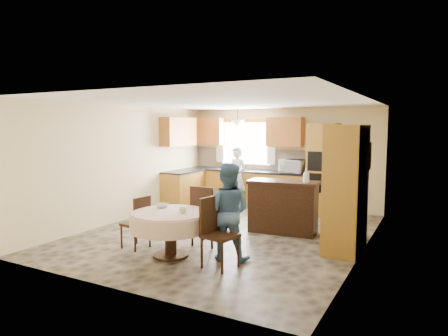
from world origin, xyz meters
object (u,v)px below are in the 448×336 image
sideboard (283,208)px  chair_back (205,213)px  oven_tower (323,168)px  person_sink (237,177)px  chair_left (138,220)px  dining_table (170,222)px  chair_right (216,229)px  cupboard (346,188)px  person_dining (227,212)px

sideboard → chair_back: chair_back is taller
oven_tower → person_sink: (-2.06, -0.39, -0.29)m
sideboard → chair_left: 2.76m
chair_back → dining_table: bearing=75.2°
oven_tower → chair_back: (-1.10, -3.56, -0.49)m
dining_table → chair_right: bearing=-3.3°
oven_tower → sideboard: size_ratio=1.59×
dining_table → chair_right: size_ratio=1.23×
cupboard → dining_table: (-2.35, -1.64, -0.48)m
oven_tower → person_sink: 2.12m
oven_tower → cupboard: 2.88m
dining_table → person_sink: (-0.78, 3.93, 0.21)m
sideboard → dining_table: size_ratio=1.05×
sideboard → chair_right: chair_right is taller
dining_table → person_dining: person_dining is taller
oven_tower → chair_left: bearing=-115.2°
chair_right → person_dining: size_ratio=0.68×
person_dining → chair_left: bearing=-4.1°
cupboard → dining_table: bearing=-145.0°
chair_left → chair_right: bearing=92.2°
oven_tower → sideboard: 2.22m
dining_table → person_sink: size_ratio=0.82×
oven_tower → cupboard: size_ratio=1.02×
oven_tower → sideboard: bearing=-95.6°
cupboard → person_dining: cupboard is taller
oven_tower → cupboard: oven_tower is taller
chair_back → chair_right: 1.04m
sideboard → dining_table: sideboard is taller
cupboard → person_sink: bearing=143.9°
cupboard → person_sink: cupboard is taller
dining_table → person_sink: person_sink is taller
sideboard → person_sink: size_ratio=0.86×
sideboard → chair_back: bearing=-126.7°
cupboard → chair_left: bearing=-153.0°
chair_left → sideboard: bearing=146.6°
oven_tower → chair_back: bearing=-107.1°
chair_back → cupboard: bearing=-159.1°
chair_back → chair_right: chair_back is taller
sideboard → chair_right: size_ratio=1.30×
dining_table → person_dining: size_ratio=0.84×
chair_right → person_dining: (0.00, 0.36, 0.18)m
sideboard → cupboard: 1.50m
sideboard → person_sink: 2.56m
chair_back → person_dining: person_dining is taller
chair_back → chair_right: bearing=128.2°
cupboard → chair_right: bearing=-131.7°
person_sink → person_dining: (1.63, -3.62, -0.02)m
cupboard → chair_back: bearing=-157.7°
chair_back → person_sink: 3.32m
person_dining → oven_tower: bearing=-108.5°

